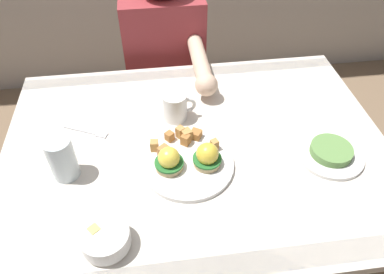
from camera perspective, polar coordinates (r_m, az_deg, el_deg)
name	(u,v)px	position (r m, az deg, el deg)	size (l,w,h in m)	color
ground_plane	(195,259)	(1.74, 0.53, -18.71)	(6.00, 6.00, 0.00)	#7F664C
dining_table	(197,168)	(1.21, 0.72, -4.91)	(1.20, 0.90, 0.74)	silver
eggs_benedict_plate	(188,160)	(1.05, -0.70, -3.60)	(0.27, 0.27, 0.09)	white
fruit_bowl	(105,239)	(0.92, -13.55, -15.35)	(0.12, 0.12, 0.06)	white
coffee_mug	(176,106)	(1.19, -2.62, 4.92)	(0.11, 0.08, 0.09)	white
fork	(88,132)	(1.22, -16.05, 0.83)	(0.15, 0.08, 0.00)	silver
water_glass_near	(63,160)	(1.07, -19.72, -3.45)	(0.08, 0.08, 0.13)	silver
side_plate	(330,153)	(1.16, 20.99, -2.32)	(0.20, 0.20, 0.04)	white
diner_person	(166,65)	(1.65, -4.08, 11.21)	(0.34, 0.54, 1.14)	#33333D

